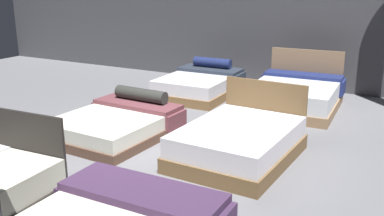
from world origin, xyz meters
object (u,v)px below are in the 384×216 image
Objects in this scene: bed_4 at (200,84)px; bed_5 at (295,95)px; bed_2 at (117,123)px; bed_3 at (239,142)px.

bed_4 is 0.93× the size of bed_5.
bed_2 is 0.97× the size of bed_3.
bed_3 reaches higher than bed_2.
bed_5 is at bearing -1.20° from bed_4.
bed_5 is (-0.02, 2.97, 0.02)m from bed_3.
bed_5 is (2.17, 3.00, 0.07)m from bed_2.
bed_3 is 3.69m from bed_4.
bed_3 is 2.97m from bed_5.
bed_4 is (-0.01, 3.00, 0.04)m from bed_2.
bed_4 is at bearing 92.67° from bed_2.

